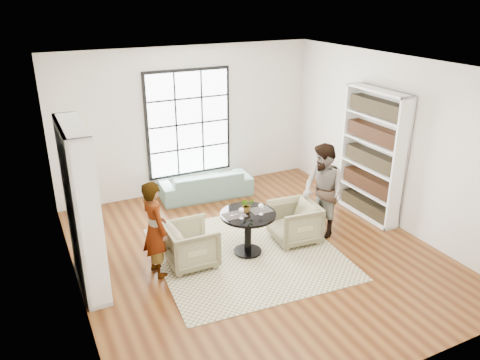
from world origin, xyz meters
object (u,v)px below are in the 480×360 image
pedestal_table (248,224)px  sofa (206,184)px  person_left (155,229)px  flower_centerpiece (247,205)px  person_right (323,191)px  wine_glass_left (241,211)px  wine_glass_right (261,207)px  armchair_right (294,222)px  armchair_left (191,245)px

pedestal_table → sofa: 2.44m
person_left → flower_centerpiece: bearing=-99.2°
sofa → person_left: size_ratio=1.25×
pedestal_table → person_right: size_ratio=0.55×
wine_glass_left → wine_glass_right: (0.34, -0.01, 0.01)m
pedestal_table → wine_glass_left: bearing=-146.8°
person_right → sofa: bearing=-157.0°
armchair_right → person_right: bearing=95.7°
flower_centerpiece → wine_glass_right: bearing=-51.1°
person_right → flower_centerpiece: person_right is taller
armchair_left → flower_centerpiece: (0.95, -0.02, 0.49)m
sofa → wine_glass_left: wine_glass_left is taller
sofa → armchair_right: (0.65, -2.39, 0.07)m
person_right → flower_centerpiece: bearing=-95.4°
wine_glass_right → flower_centerpiece: bearing=128.9°
sofa → flower_centerpiece: size_ratio=8.15×
person_right → flower_centerpiece: (-1.43, 0.05, 0.01)m
person_right → wine_glass_left: bearing=-88.8°
sofa → person_right: size_ratio=1.14×
wine_glass_right → sofa: bearing=88.1°
person_left → wine_glass_right: (1.65, -0.20, 0.10)m
armchair_right → person_right: (0.55, 0.00, 0.48)m
armchair_right → wine_glass_right: (-0.73, -0.14, 0.51)m
person_left → flower_centerpiece: 1.50m
armchair_right → person_left: 2.42m
wine_glass_left → armchair_left: bearing=165.5°
armchair_left → wine_glass_right: (1.10, -0.20, 0.51)m
sofa → person_right: 2.73m
armchair_left → wine_glass_left: 0.94m
wine_glass_right → person_right: bearing=6.3°
armchair_left → wine_glass_left: bearing=-103.3°
pedestal_table → person_right: bearing=0.9°
pedestal_table → wine_glass_left: wine_glass_left is taller
wine_glass_right → flower_centerpiece: size_ratio=0.83×
armchair_left → person_right: 2.43m
sofa → person_left: person_left is taller
sofa → wine_glass_right: bearing=92.7°
sofa → pedestal_table: bearing=88.7°
armchair_right → flower_centerpiece: 1.01m
armchair_left → flower_centerpiece: size_ratio=3.25×
armchair_left → person_right: size_ratio=0.46×
armchair_left → wine_glass_left: size_ratio=4.09×
armchair_left → armchair_right: armchair_right is taller
pedestal_table → wine_glass_right: 0.39m
pedestal_table → armchair_left: pedestal_table is taller
sofa → person_right: bearing=121.2°
pedestal_table → flower_centerpiece: flower_centerpiece is taller
wine_glass_left → person_right: bearing=4.8°
armchair_right → wine_glass_left: 1.19m
armchair_right → person_left: size_ratio=0.50×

